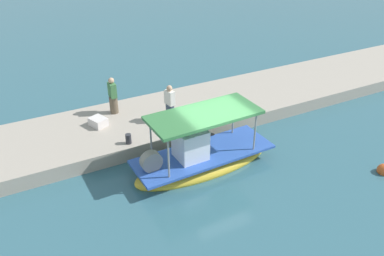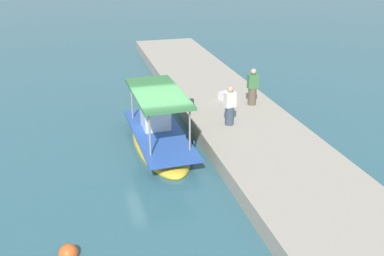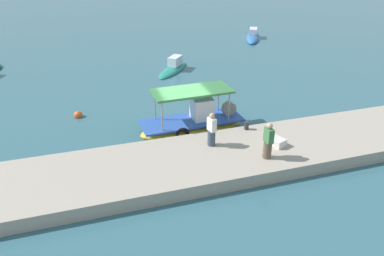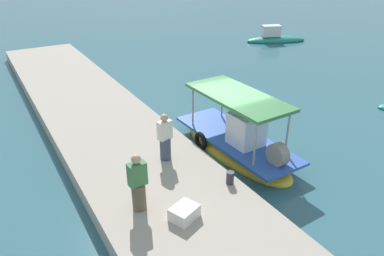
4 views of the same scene
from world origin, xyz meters
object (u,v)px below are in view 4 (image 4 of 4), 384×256
object	(u,v)px
marker_buoy	(223,87)
fisherman_by_crate	(165,139)
main_fishing_boat	(237,143)
moored_boat_far	(275,39)
mooring_bollard	(230,178)
cargo_crate	(184,213)
fisherman_near_bollard	(138,185)

from	to	relation	value
marker_buoy	fisherman_by_crate	bearing A→B (deg)	-47.86
main_fishing_boat	moored_boat_far	size ratio (longest dim) A/B	1.15
main_fishing_boat	marker_buoy	distance (m)	7.14
mooring_bollard	marker_buoy	xyz separation A→B (m)	(-8.40, 5.67, -0.73)
fisherman_by_crate	cargo_crate	distance (m)	3.23
main_fishing_boat	fisherman_by_crate	xyz separation A→B (m)	(-0.06, -3.03, 0.98)
cargo_crate	marker_buoy	distance (m)	11.92
mooring_bollard	moored_boat_far	distance (m)	22.10
mooring_bollard	cargo_crate	distance (m)	2.13
main_fishing_boat	fisherman_by_crate	size ratio (longest dim) A/B	3.51
cargo_crate	moored_boat_far	bearing A→B (deg)	131.79
fisherman_near_bollard	fisherman_by_crate	world-z (taller)	fisherman_near_bollard
main_fishing_boat	mooring_bollard	world-z (taller)	main_fishing_boat
fisherman_near_bollard	mooring_bollard	size ratio (longest dim) A/B	4.20
cargo_crate	marker_buoy	world-z (taller)	cargo_crate
marker_buoy	moored_boat_far	xyz separation A→B (m)	(-6.93, 10.23, 0.15)
main_fishing_boat	cargo_crate	world-z (taller)	main_fishing_boat
fisherman_near_bollard	marker_buoy	xyz separation A→B (m)	(-8.08, 8.56, -1.32)
fisherman_near_bollard	moored_boat_far	xyz separation A→B (m)	(-15.01, 18.78, -1.17)
mooring_bollard	cargo_crate	bearing A→B (deg)	-71.33
cargo_crate	marker_buoy	bearing A→B (deg)	139.76
marker_buoy	cargo_crate	bearing A→B (deg)	-40.24
main_fishing_boat	moored_boat_far	xyz separation A→B (m)	(-13.05, 13.90, -0.16)
moored_boat_far	main_fishing_boat	bearing A→B (deg)	-46.80
fisherman_near_bollard	mooring_bollard	distance (m)	2.96
main_fishing_boat	fisherman_near_bollard	bearing A→B (deg)	-68.17
fisherman_by_crate	mooring_bollard	size ratio (longest dim) A/B	4.06
cargo_crate	moored_boat_far	size ratio (longest dim) A/B	0.14
fisherman_near_bollard	cargo_crate	xyz separation A→B (m)	(1.01, 0.87, -0.61)
marker_buoy	moored_boat_far	bearing A→B (deg)	124.12
fisherman_near_bollard	marker_buoy	size ratio (longest dim) A/B	3.31
moored_boat_far	marker_buoy	bearing A→B (deg)	-55.88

